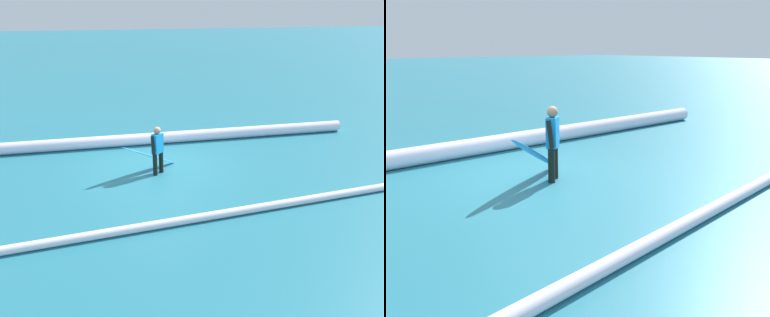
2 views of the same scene
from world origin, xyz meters
The scene contains 5 objects.
ground_plane centered at (0.00, 0.00, 0.00)m, with size 168.78×168.78×0.00m, color teal.
surfer centered at (0.01, 0.51, 0.83)m, with size 0.43×0.43×1.49m.
surfboard centered at (0.22, 0.24, 0.52)m, with size 1.88×1.16×1.07m.
wave_crest_foreground centered at (-0.67, -2.30, 0.21)m, with size 0.43×0.43×14.72m, color white.
wave_crest_midground centered at (-0.52, 3.63, 0.10)m, with size 0.20×0.20×23.18m, color white.
Camera 2 is at (5.08, 6.83, 2.62)m, focal length 39.49 mm.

